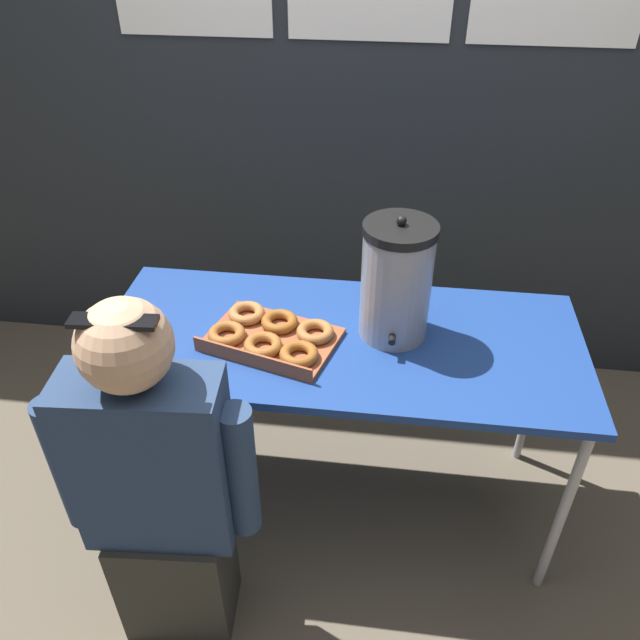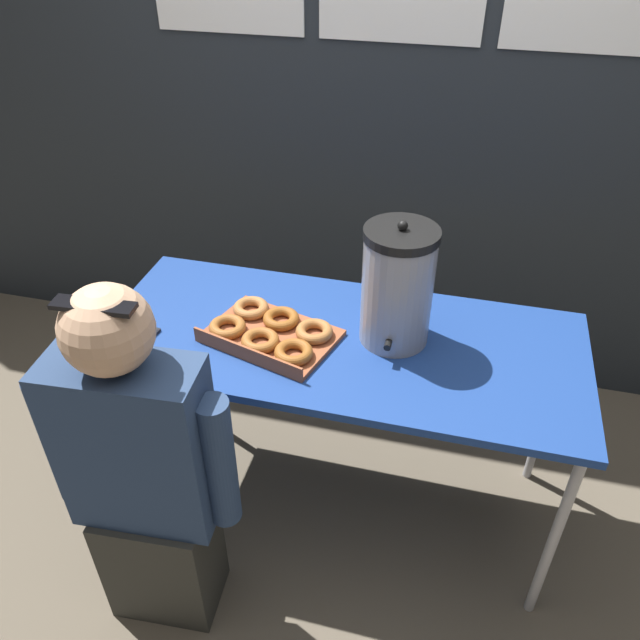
{
  "view_description": "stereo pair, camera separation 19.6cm",
  "coord_description": "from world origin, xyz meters",
  "px_view_note": "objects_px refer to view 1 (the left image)",
  "views": [
    {
      "loc": [
        0.14,
        -1.57,
        1.99
      ],
      "look_at": [
        -0.06,
        0.0,
        0.84
      ],
      "focal_mm": 35.0,
      "sensor_mm": 36.0,
      "label": 1
    },
    {
      "loc": [
        0.33,
        -1.53,
        1.99
      ],
      "look_at": [
        -0.06,
        0.0,
        0.84
      ],
      "focal_mm": 35.0,
      "sensor_mm": 36.0,
      "label": 2
    }
  ],
  "objects_px": {
    "donut_box": "(271,336)",
    "person_seated": "(160,494)",
    "coffee_urn": "(396,281)",
    "cell_phone": "(137,354)"
  },
  "relations": [
    {
      "from": "donut_box",
      "to": "coffee_urn",
      "type": "height_order",
      "value": "coffee_urn"
    },
    {
      "from": "cell_phone",
      "to": "person_seated",
      "type": "relative_size",
      "value": 0.12
    },
    {
      "from": "coffee_urn",
      "to": "person_seated",
      "type": "relative_size",
      "value": 0.34
    },
    {
      "from": "coffee_urn",
      "to": "cell_phone",
      "type": "xyz_separation_m",
      "value": [
        -0.77,
        -0.22,
        -0.19
      ]
    },
    {
      "from": "cell_phone",
      "to": "person_seated",
      "type": "bearing_deg",
      "value": -57.88
    },
    {
      "from": "coffee_urn",
      "to": "person_seated",
      "type": "height_order",
      "value": "person_seated"
    },
    {
      "from": "donut_box",
      "to": "cell_phone",
      "type": "height_order",
      "value": "donut_box"
    },
    {
      "from": "donut_box",
      "to": "person_seated",
      "type": "height_order",
      "value": "person_seated"
    },
    {
      "from": "donut_box",
      "to": "person_seated",
      "type": "xyz_separation_m",
      "value": [
        -0.23,
        -0.48,
        -0.21
      ]
    },
    {
      "from": "donut_box",
      "to": "cell_phone",
      "type": "relative_size",
      "value": 3.02
    }
  ]
}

